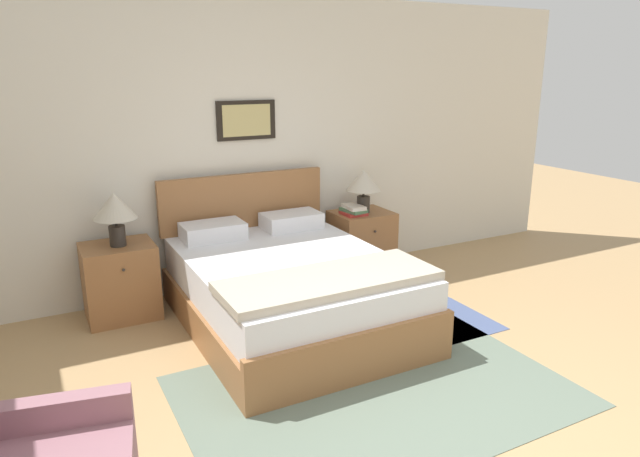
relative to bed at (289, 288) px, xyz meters
name	(u,v)px	position (x,y,z in m)	size (l,w,h in m)	color
wall_back	(230,146)	(-0.06, 1.09, 0.99)	(7.65, 0.09, 2.60)	silver
area_rug_main	(376,391)	(0.07, -1.15, -0.30)	(2.39, 1.63, 0.01)	slate
area_rug_bedside	(421,307)	(1.13, -0.23, -0.30)	(0.71, 1.33, 0.01)	#47567F
bed	(289,288)	(0.00, 0.00, 0.00)	(1.53, 2.04, 1.06)	#936038
nightstand_near_window	(120,281)	(-1.15, 0.78, 0.00)	(0.56, 0.48, 0.61)	#936038
nightstand_by_door	(361,242)	(1.15, 0.78, 0.00)	(0.56, 0.48, 0.61)	#936038
table_lamp_near_window	(115,209)	(-1.14, 0.75, 0.61)	(0.34, 0.34, 0.43)	#2D2823
table_lamp_by_door	(364,182)	(1.14, 0.75, 0.61)	(0.34, 0.34, 0.43)	#2D2823
book_thick_bottom	(353,213)	(1.02, 0.73, 0.32)	(0.21, 0.22, 0.03)	#B7332D
book_hardcover_middle	(353,210)	(1.02, 0.73, 0.35)	(0.20, 0.27, 0.03)	#4C7551
book_novel_upper	(354,207)	(1.02, 0.73, 0.38)	(0.16, 0.25, 0.03)	silver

